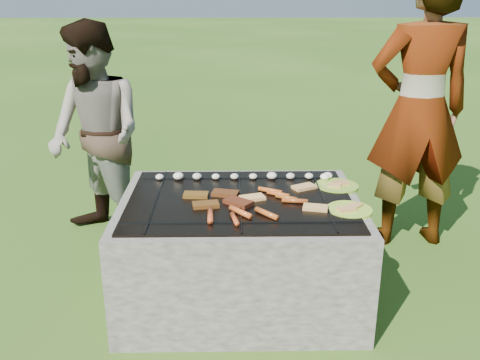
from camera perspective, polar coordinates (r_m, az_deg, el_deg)
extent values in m
plane|color=#244A12|center=(3.17, 0.01, -12.30)|extent=(60.00, 60.00, 0.00)
cube|color=#9E958C|center=(3.39, -0.10, -4.29)|extent=(1.30, 0.18, 0.60)
cube|color=gray|center=(2.66, 0.16, -11.53)|extent=(1.30, 0.18, 0.60)
cube|color=#9D968B|center=(3.06, -10.60, -7.43)|extent=(0.18, 0.64, 0.60)
cube|color=#9D968B|center=(3.08, 10.57, -7.27)|extent=(0.18, 0.64, 0.60)
cube|color=black|center=(3.05, 0.02, -8.48)|extent=(0.94, 0.64, 0.48)
sphere|color=#FF5914|center=(2.95, 0.02, -4.72)|extent=(0.10, 0.10, 0.10)
cube|color=black|center=(2.89, 0.02, -2.09)|extent=(1.20, 0.90, 0.01)
cylinder|color=black|center=(2.92, -8.86, -2.01)|extent=(0.01, 0.88, 0.01)
cylinder|color=black|center=(2.89, 0.02, -1.98)|extent=(0.01, 0.88, 0.01)
cylinder|color=black|center=(2.93, 8.85, -1.90)|extent=(0.01, 0.88, 0.01)
cylinder|color=black|center=(2.60, 0.13, -4.61)|extent=(1.18, 0.01, 0.01)
cylinder|color=black|center=(3.19, -0.08, 0.16)|extent=(1.18, 0.01, 0.01)
ellipsoid|color=white|center=(3.20, -8.57, 0.33)|extent=(0.05, 0.05, 0.03)
ellipsoid|color=#F1E8CD|center=(3.19, -6.60, 0.43)|extent=(0.06, 0.06, 0.04)
ellipsoid|color=beige|center=(3.18, -4.60, 0.40)|extent=(0.06, 0.06, 0.04)
ellipsoid|color=white|center=(3.17, -2.60, 0.37)|extent=(0.05, 0.05, 0.03)
ellipsoid|color=beige|center=(3.17, -0.59, 0.38)|extent=(0.05, 0.05, 0.03)
ellipsoid|color=silver|center=(3.18, 1.41, 0.39)|extent=(0.05, 0.05, 0.03)
ellipsoid|color=white|center=(3.18, 3.41, 0.47)|extent=(0.06, 0.06, 0.04)
ellipsoid|color=beige|center=(3.19, 5.40, 0.43)|extent=(0.05, 0.05, 0.04)
ellipsoid|color=#EEE5C9|center=(3.21, 7.37, 0.43)|extent=(0.05, 0.05, 0.04)
ellipsoid|color=white|center=(3.22, 9.33, 0.47)|extent=(0.06, 0.06, 0.04)
ellipsoid|color=white|center=(3.20, 9.04, 0.34)|extent=(0.06, 0.06, 0.04)
cube|color=#98621B|center=(2.92, -4.73, -1.59)|extent=(0.14, 0.09, 0.02)
cube|color=brown|center=(2.93, -1.58, -1.43)|extent=(0.16, 0.11, 0.02)
cube|color=brown|center=(2.79, -3.67, -2.64)|extent=(0.15, 0.10, 0.02)
cube|color=maroon|center=(2.81, -0.18, -2.37)|extent=(0.17, 0.16, 0.02)
cylinder|color=orange|center=(2.97, 3.24, -1.14)|extent=(0.14, 0.09, 0.03)
cylinder|color=#E84826|center=(2.93, 4.09, -1.50)|extent=(0.12, 0.08, 0.02)
cylinder|color=#C97021|center=(2.88, 4.97, -1.87)|extent=(0.12, 0.08, 0.02)
cylinder|color=#B9361E|center=(2.84, 5.87, -2.21)|extent=(0.14, 0.05, 0.03)
cylinder|color=orange|center=(2.68, 0.06, -3.43)|extent=(0.12, 0.14, 0.03)
cylinder|color=#CF6822|center=(2.67, 2.86, -3.59)|extent=(0.12, 0.13, 0.03)
cylinder|color=#D14322|center=(2.65, -3.18, -3.80)|extent=(0.03, 0.15, 0.03)
cylinder|color=#BA501E|center=(2.61, -0.57, -4.18)|extent=(0.05, 0.13, 0.02)
cube|color=#F6CC7E|center=(2.88, 1.32, -1.91)|extent=(0.15, 0.11, 0.02)
cube|color=#EEB47A|center=(2.78, 8.05, -2.93)|extent=(0.14, 0.10, 0.02)
cube|color=#F9BA7F|center=(3.05, 6.84, -0.75)|extent=(0.15, 0.12, 0.02)
cylinder|color=gold|center=(3.13, 10.27, -0.66)|extent=(0.33, 0.33, 0.02)
cube|color=tan|center=(3.10, 9.99, -0.57)|extent=(0.09, 0.06, 0.01)
cube|color=tan|center=(3.15, 10.75, -0.30)|extent=(0.09, 0.06, 0.01)
cylinder|color=#CCF139|center=(2.81, 11.58, -3.16)|extent=(0.24, 0.24, 0.01)
cube|color=#D9C86F|center=(2.78, 11.28, -3.06)|extent=(0.11, 0.08, 0.02)
cube|color=tan|center=(2.83, 12.11, -2.74)|extent=(0.10, 0.10, 0.01)
imported|color=gray|center=(3.70, 18.54, 7.05)|extent=(0.71, 0.49, 1.86)
imported|color=#A7988B|center=(3.71, -15.10, 4.57)|extent=(0.92, 0.92, 1.50)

